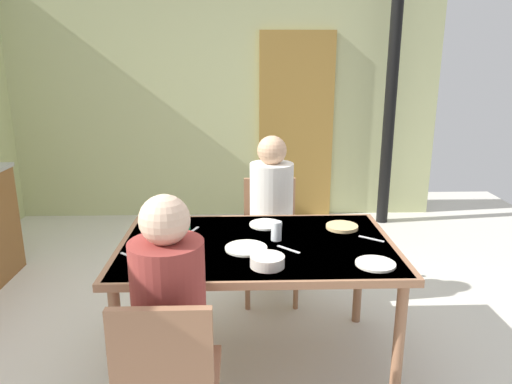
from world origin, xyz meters
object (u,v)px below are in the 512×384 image
Objects in this scene: water_bottle_green_near at (184,242)px; chair_near_diner at (168,379)px; person_near_diner at (169,298)px; chair_far_diner at (270,231)px; serving_bowl_center at (267,261)px; dining_table at (257,254)px; person_far_diner at (272,199)px.

chair_near_diner is at bearing -91.38° from water_bottle_green_near.
chair_far_diner is at bearing 71.82° from person_near_diner.
serving_bowl_center is at bearing 51.37° from chair_near_diner.
chair_near_diner is at bearing -90.00° from person_near_diner.
person_near_diner reaches higher than chair_far_diner.
dining_table is 1.74× the size of chair_near_diner.
person_far_diner is at bearing 85.25° from serving_bowl_center.
person_near_diner is (0.00, 0.14, 0.28)m from chair_near_diner.
water_bottle_green_near is 0.42m from serving_bowl_center.
water_bottle_green_near is (-0.49, -0.98, 0.07)m from person_far_diner.
person_near_diner reaches higher than serving_bowl_center.
chair_far_diner is at bearing -90.00° from person_far_diner.
serving_bowl_center is (0.42, 0.53, 0.27)m from chair_near_diner.
serving_bowl_center is (0.04, -0.31, 0.09)m from dining_table.
water_bottle_green_near is at bearing 88.17° from person_near_diner.
chair_far_diner is (0.13, 0.84, -0.17)m from dining_table.
person_near_diner is at bearing -91.83° from water_bottle_green_near.
chair_near_diner is 1.13× the size of person_near_diner.
serving_bowl_center is at bearing 42.82° from person_near_diner.
person_near_diner is at bearing 90.00° from chair_near_diner.
water_bottle_green_near is (0.01, 0.55, 0.36)m from chair_near_diner.
chair_near_diner and chair_far_diner have the same top height.
person_far_diner is at bearing 70.18° from person_near_diner.
person_near_diner is at bearing 71.82° from chair_far_diner.
water_bottle_green_near is at bearing -142.40° from dining_table.
dining_table is at bearing 79.86° from person_far_diner.
chair_far_diner is 1.27m from water_bottle_green_near.
dining_table is at bearing 37.60° from water_bottle_green_near.
chair_near_diner is 5.12× the size of serving_bowl_center.
chair_far_diner is at bearing 73.22° from chair_near_diner.
water_bottle_green_near reaches higher than chair_near_diner.
water_bottle_green_near reaches higher than serving_bowl_center.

